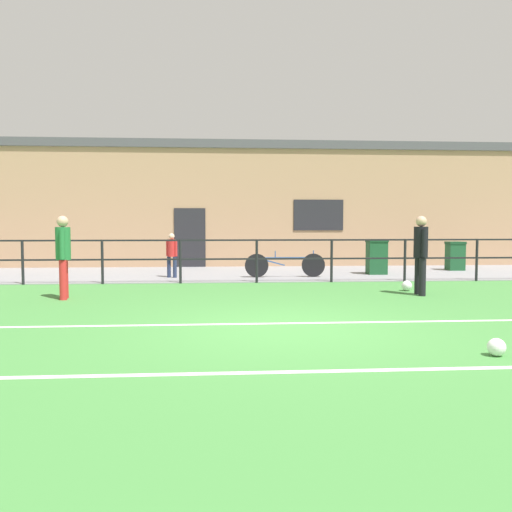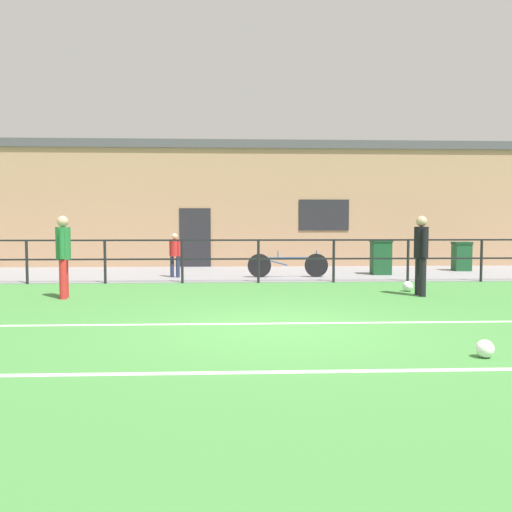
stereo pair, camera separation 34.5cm
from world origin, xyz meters
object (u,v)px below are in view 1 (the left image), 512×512
soccer_ball_spare (497,347)px  player_striker (63,252)px  trash_bin_1 (455,256)px  player_goalkeeper (421,250)px  spectator_child (172,252)px  bicycle_parked_1 (285,265)px  soccer_ball_match (407,286)px  trash_bin_0 (377,257)px

soccer_ball_spare → player_striker: bearing=141.4°
player_striker → trash_bin_1: 12.40m
player_goalkeeper → soccer_ball_spare: player_goalkeeper is taller
spectator_child → bicycle_parked_1: 3.26m
soccer_ball_match → bicycle_parked_1: 3.97m
trash_bin_0 → trash_bin_1: trash_bin_0 is taller
player_striker → soccer_ball_match: player_striker is taller
soccer_ball_match → bicycle_parked_1: bearing=128.3°
bicycle_parked_1 → player_striker: bearing=-142.8°
spectator_child → trash_bin_1: size_ratio=1.34×
player_striker → trash_bin_0: size_ratio=1.63×
player_goalkeeper → spectator_child: (-5.73, 3.97, -0.25)m
player_goalkeeper → player_striker: (-7.60, -0.05, -0.00)m
bicycle_parked_1 → trash_bin_1: (5.89, 1.81, 0.12)m
player_goalkeeper → soccer_ball_spare: 5.42m
soccer_ball_match → soccer_ball_spare: 6.06m
spectator_child → trash_bin_0: spectator_child is taller
player_striker → spectator_child: size_ratio=1.37×
soccer_ball_match → trash_bin_1: (3.43, 4.92, 0.38)m
bicycle_parked_1 → player_goalkeeper: bearing=-57.1°
player_goalkeeper → trash_bin_0: player_goalkeeper is taller
soccer_ball_spare → spectator_child: size_ratio=0.17×
player_goalkeeper → trash_bin_1: player_goalkeeper is taller
spectator_child → soccer_ball_spare: bearing=139.5°
soccer_ball_spare → trash_bin_0: size_ratio=0.20×
soccer_ball_match → spectator_child: size_ratio=0.19×
player_striker → trash_bin_1: player_striker is taller
player_goalkeeper → bicycle_parked_1: bearing=-146.5°
spectator_child → bicycle_parked_1: bearing=-159.4°
player_striker → soccer_ball_spare: 8.35m
trash_bin_0 → trash_bin_1: size_ratio=1.12×
player_goalkeeper → soccer_ball_spare: (-1.12, -5.23, -0.88)m
soccer_ball_spare → soccer_ball_match: bearing=79.6°
trash_bin_1 → player_striker: bearing=-152.6°
player_goalkeeper → trash_bin_1: (3.40, 5.65, -0.49)m
soccer_ball_spare → spectator_child: bearing=116.6°
soccer_ball_match → soccer_ball_spare: size_ratio=1.11×
player_striker → soccer_ball_spare: size_ratio=8.08×
player_striker → bicycle_parked_1: player_striker is taller
soccer_ball_match → soccer_ball_spare: bearing=-100.4°
soccer_ball_spare → trash_bin_1: 11.79m
soccer_ball_spare → spectator_child: 10.31m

